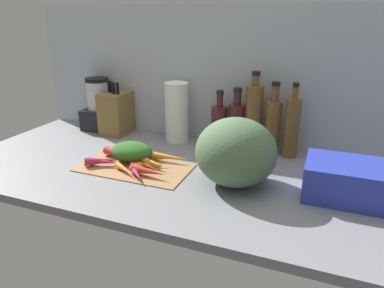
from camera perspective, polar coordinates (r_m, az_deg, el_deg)
The scene contains 27 objects.
ground_plane at distance 137.50cm, azimuth -3.96°, elevation -4.35°, with size 170.00×80.00×3.00cm, color slate.
wall_back at distance 162.45cm, azimuth 1.67°, elevation 11.23°, with size 170.00×3.00×60.00cm, color #ADB7C1.
cutting_board at distance 137.53cm, azimuth -9.29°, elevation -3.71°, with size 42.78×23.10×0.80cm, color #997047.
carrot_0 at distance 146.16cm, azimuth -12.01°, elevation -1.49°, with size 3.51×3.51×13.22cm, color red.
carrot_1 at distance 139.97cm, azimuth -14.11°, elevation -2.81°, with size 2.94×2.94×12.69cm, color #B2264C.
carrot_2 at distance 140.60cm, azimuth -14.22°, elevation -2.64°, with size 3.25×3.25×13.63cm, color #B2264C.
carrot_3 at distance 145.81cm, azimuth -8.41°, elevation -1.33°, with size 3.40×3.40×11.27cm, color #B2264C.
carrot_4 at distance 140.01cm, azimuth -4.08°, elevation -2.09°, with size 3.42×3.42×17.26cm, color orange.
carrot_5 at distance 127.64cm, azimuth -9.01°, elevation -4.78°, with size 2.83×2.83×10.62cm, color #B2264C.
carrot_6 at distance 135.29cm, azimuth -6.48°, elevation -3.04°, with size 3.29×3.29×12.37cm, color orange.
carrot_7 at distance 132.59cm, azimuth -10.89°, elevation -4.03°, with size 2.31×2.31×10.89cm, color orange.
carrot_8 at distance 144.15cm, azimuth -6.67°, elevation -1.76°, with size 2.22×2.22×15.85cm, color #B2264C.
carrot_9 at distance 135.81cm, azimuth -8.19°, elevation -3.22°, with size 2.46×2.46×17.55cm, color red.
carrot_10 at distance 140.69cm, azimuth -14.76°, elevation -2.88°, with size 2.31×2.31×11.17cm, color #B2264C.
carrot_11 at distance 127.90cm, azimuth -6.92°, elevation -4.47°, with size 3.41×3.41×13.72cm, color red.
carrot_12 at distance 135.54cm, azimuth -6.64°, elevation -3.28°, with size 2.08×2.08×15.65cm, color orange.
carrot_greens_pile at distance 142.42cm, azimuth -9.73°, elevation -1.12°, with size 17.11×13.17×7.24cm, color #2D6023.
winter_squash at distance 119.96cm, azimuth 7.13°, elevation -1.34°, with size 27.88×26.39×23.75cm, color #4C6B47.
knife_block at distance 176.49cm, azimuth -12.22°, elevation 4.97°, with size 12.02×14.90×25.72cm.
blender_appliance at distance 184.97cm, azimuth -14.84°, elevation 5.77°, with size 14.84×14.84×26.22cm.
paper_towel_roll at distance 161.05cm, azimuth -2.48°, elevation 5.17°, with size 10.68×10.68×27.24cm, color white.
bottle_0 at distance 153.78cm, azimuth 4.43°, elevation 3.00°, with size 6.97×6.97×25.64cm.
bottle_1 at distance 152.80cm, azimuth 7.19°, elevation 3.08°, with size 7.20×7.20×27.01cm.
bottle_2 at distance 150.99cm, azimuth 9.93°, elevation 4.29°, with size 7.34×7.34×34.14cm.
bottle_3 at distance 150.14cm, azimuth 12.95°, elevation 3.02°, with size 6.66×6.66×30.49cm.
bottle_4 at distance 148.28cm, azimuth 15.89°, elevation 2.68°, with size 6.15×6.15×30.85cm.
dish_rack at distance 123.57cm, azimuth 23.83°, elevation -5.40°, with size 26.02×19.89×11.77cm, color #2838AD.
Camera 1 is at (54.43, -112.29, 56.24)cm, focal length 32.84 mm.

